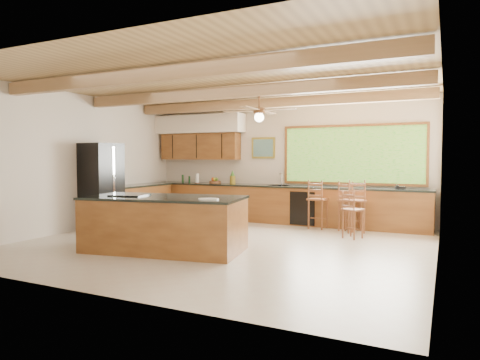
% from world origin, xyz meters
% --- Properties ---
extents(ground, '(7.20, 7.20, 0.00)m').
position_xyz_m(ground, '(0.00, 0.00, 0.00)').
color(ground, '#C1B5A0').
rests_on(ground, ground).
extents(room_shell, '(7.27, 6.54, 3.02)m').
position_xyz_m(room_shell, '(-0.17, 0.65, 2.21)').
color(room_shell, beige).
rests_on(room_shell, ground).
extents(counter_run, '(7.12, 3.10, 1.27)m').
position_xyz_m(counter_run, '(-0.82, 2.52, 0.46)').
color(counter_run, brown).
rests_on(counter_run, ground).
extents(island, '(2.87, 1.71, 0.96)m').
position_xyz_m(island, '(-0.64, -0.95, 0.47)').
color(island, brown).
rests_on(island, ground).
extents(refrigerator, '(0.82, 0.80, 1.92)m').
position_xyz_m(refrigerator, '(-3.22, 0.25, 0.96)').
color(refrigerator, black).
rests_on(refrigerator, ground).
extents(bar_stool_a, '(0.44, 0.44, 1.11)m').
position_xyz_m(bar_stool_a, '(1.11, 2.39, 0.66)').
color(bar_stool_a, brown).
rests_on(bar_stool_a, ground).
extents(bar_stool_b, '(0.45, 0.45, 0.95)m').
position_xyz_m(bar_stool_b, '(2.05, 1.55, 0.56)').
color(bar_stool_b, brown).
rests_on(bar_stool_b, ground).
extents(bar_stool_c, '(0.47, 0.47, 1.10)m').
position_xyz_m(bar_stool_c, '(1.80, 2.39, 0.65)').
color(bar_stool_c, brown).
rests_on(bar_stool_c, ground).
extents(bar_stool_d, '(0.54, 0.54, 1.14)m').
position_xyz_m(bar_stool_d, '(1.95, 2.26, 0.67)').
color(bar_stool_d, brown).
rests_on(bar_stool_d, ground).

